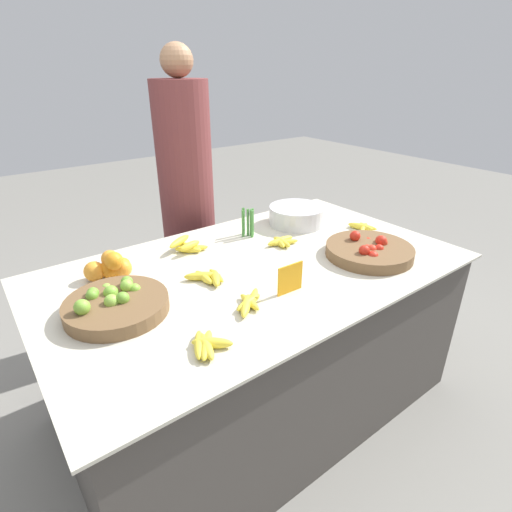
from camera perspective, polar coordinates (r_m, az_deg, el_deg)
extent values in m
plane|color=gray|center=(2.19, 0.00, -19.50)|extent=(12.00, 12.00, 0.00)
cube|color=#4C4742|center=(1.95, 0.00, -11.68)|extent=(1.74, 1.03, 0.75)
cube|color=beige|center=(1.74, 0.00, -1.66)|extent=(1.81, 1.08, 0.01)
cylinder|color=brown|center=(1.50, -19.27, -6.75)|extent=(0.36, 0.36, 0.05)
sphere|color=#89BC42|center=(1.51, -19.32, -6.45)|extent=(0.05, 0.05, 0.05)
sphere|color=#6BA333|center=(1.55, -22.27, -4.93)|extent=(0.04, 0.04, 0.04)
sphere|color=#6BA333|center=(1.53, -22.40, -5.26)|extent=(0.04, 0.04, 0.04)
sphere|color=#89BC42|center=(1.47, -19.92, -6.16)|extent=(0.05, 0.05, 0.05)
sphere|color=#89BC42|center=(1.54, -17.99, -4.06)|extent=(0.05, 0.05, 0.05)
sphere|color=#6BA333|center=(1.47, -18.51, -5.74)|extent=(0.05, 0.05, 0.05)
sphere|color=#6BA333|center=(1.56, -17.97, -3.54)|extent=(0.04, 0.04, 0.04)
sphere|color=#7AB238|center=(1.53, -20.01, -4.95)|extent=(0.05, 0.05, 0.05)
sphere|color=#7AB238|center=(1.54, -16.91, -4.55)|extent=(0.04, 0.04, 0.04)
sphere|color=#7AB238|center=(1.45, -23.61, -6.71)|extent=(0.05, 0.05, 0.05)
sphere|color=#89BC42|center=(1.60, -20.53, -4.44)|extent=(0.04, 0.04, 0.04)
cylinder|color=brown|center=(1.89, 15.85, 0.69)|extent=(0.39, 0.39, 0.05)
sphere|color=red|center=(1.98, 17.27, 2.03)|extent=(0.04, 0.04, 0.04)
sphere|color=red|center=(1.87, 17.15, 0.98)|extent=(0.04, 0.04, 0.04)
sphere|color=red|center=(1.92, 17.47, 2.08)|extent=(0.05, 0.05, 0.05)
sphere|color=red|center=(1.94, 17.37, 2.11)|extent=(0.05, 0.05, 0.05)
sphere|color=red|center=(1.98, 15.70, 1.96)|extent=(0.04, 0.04, 0.04)
sphere|color=red|center=(1.90, 15.63, 0.89)|extent=(0.05, 0.05, 0.05)
sphere|color=red|center=(1.88, 14.41, 0.80)|extent=(0.04, 0.04, 0.04)
sphere|color=red|center=(1.93, 13.97, 2.80)|extent=(0.05, 0.05, 0.05)
sphere|color=red|center=(1.98, 16.95, 1.68)|extent=(0.04, 0.04, 0.04)
sphere|color=red|center=(1.81, 15.34, -0.21)|extent=(0.04, 0.04, 0.04)
sphere|color=red|center=(1.86, 16.23, 0.89)|extent=(0.04, 0.04, 0.04)
sphere|color=red|center=(1.81, 16.33, -0.09)|extent=(0.05, 0.05, 0.05)
sphere|color=red|center=(1.92, 17.72, 1.85)|extent=(0.04, 0.04, 0.04)
sphere|color=red|center=(1.80, 15.21, 0.77)|extent=(0.05, 0.05, 0.05)
sphere|color=orange|center=(1.74, -22.11, -2.04)|extent=(0.08, 0.08, 0.08)
sphere|color=orange|center=(1.73, -18.50, -1.65)|extent=(0.07, 0.07, 0.07)
sphere|color=orange|center=(1.77, -18.51, -1.26)|extent=(0.07, 0.07, 0.07)
sphere|color=orange|center=(1.75, -20.12, -1.62)|extent=(0.07, 0.07, 0.07)
sphere|color=orange|center=(1.74, -19.25, -1.48)|extent=(0.08, 0.08, 0.08)
sphere|color=orange|center=(1.74, -20.11, -1.70)|extent=(0.08, 0.08, 0.08)
sphere|color=orange|center=(1.72, -20.14, -0.34)|extent=(0.07, 0.07, 0.07)
sphere|color=orange|center=(1.68, -19.63, -0.68)|extent=(0.07, 0.07, 0.07)
cylinder|color=silver|center=(2.21, 5.82, 5.80)|extent=(0.30, 0.30, 0.10)
cube|color=orange|center=(1.52, 4.90, -3.23)|extent=(0.12, 0.01, 0.12)
cylinder|color=#4C8E42|center=(2.03, -0.75, 4.80)|extent=(0.01, 0.01, 0.14)
cylinder|color=#4C8E42|center=(2.04, -0.47, 4.91)|extent=(0.01, 0.01, 0.14)
cylinder|color=#428438|center=(2.01, -0.62, 4.56)|extent=(0.01, 0.01, 0.14)
cylinder|color=#428438|center=(2.05, -1.84, 4.95)|extent=(0.01, 0.01, 0.14)
cylinder|color=#4C8E42|center=(2.02, -0.52, 4.65)|extent=(0.01, 0.01, 0.14)
cylinder|color=#4C8E42|center=(2.03, -1.17, 4.84)|extent=(0.01, 0.01, 0.14)
cylinder|color=#428438|center=(2.02, -1.88, 4.66)|extent=(0.01, 0.01, 0.14)
cylinder|color=#428438|center=(2.05, -1.77, 5.00)|extent=(0.01, 0.01, 0.14)
ellipsoid|color=yellow|center=(1.89, -8.82, 1.04)|extent=(0.14, 0.07, 0.03)
ellipsoid|color=yellow|center=(1.89, -9.68, 0.91)|extent=(0.11, 0.11, 0.03)
ellipsoid|color=yellow|center=(1.91, -9.50, 1.32)|extent=(0.08, 0.13, 0.03)
ellipsoid|color=yellow|center=(1.91, -10.88, 2.06)|extent=(0.15, 0.11, 0.03)
ellipsoid|color=yellow|center=(1.87, -9.41, 1.51)|extent=(0.12, 0.06, 0.03)
ellipsoid|color=yellow|center=(1.63, -7.48, -3.04)|extent=(0.03, 0.13, 0.03)
ellipsoid|color=yellow|center=(1.64, -5.70, -2.80)|extent=(0.04, 0.12, 0.03)
ellipsoid|color=yellow|center=(1.62, -5.80, -3.15)|extent=(0.09, 0.13, 0.04)
ellipsoid|color=yellow|center=(1.64, -7.67, -2.85)|extent=(0.15, 0.11, 0.04)
ellipsoid|color=yellow|center=(1.46, -1.06, -6.63)|extent=(0.14, 0.07, 0.03)
ellipsoid|color=yellow|center=(1.44, -1.43, -7.08)|extent=(0.12, 0.13, 0.03)
ellipsoid|color=yellow|center=(1.49, -0.34, -5.92)|extent=(0.11, 0.11, 0.03)
ellipsoid|color=yellow|center=(1.46, -0.92, -6.60)|extent=(0.04, 0.12, 0.03)
ellipsoid|color=yellow|center=(2.21, 15.05, 4.11)|extent=(0.07, 0.15, 0.03)
ellipsoid|color=yellow|center=(2.20, 14.70, 4.06)|extent=(0.07, 0.14, 0.03)
ellipsoid|color=yellow|center=(2.20, 15.16, 3.94)|extent=(0.12, 0.08, 0.03)
ellipsoid|color=yellow|center=(2.21, 15.27, 4.05)|extent=(0.07, 0.11, 0.03)
ellipsoid|color=yellow|center=(1.94, 3.68, 2.02)|extent=(0.04, 0.13, 0.03)
ellipsoid|color=yellow|center=(1.96, 3.48, 2.19)|extent=(0.16, 0.04, 0.03)
ellipsoid|color=yellow|center=(1.95, 4.10, 1.95)|extent=(0.14, 0.07, 0.03)
ellipsoid|color=yellow|center=(1.94, 3.42, 1.95)|extent=(0.07, 0.12, 0.03)
ellipsoid|color=yellow|center=(1.27, -8.15, -12.42)|extent=(0.10, 0.14, 0.03)
ellipsoid|color=yellow|center=(1.26, -7.14, -12.65)|extent=(0.07, 0.14, 0.03)
ellipsoid|color=yellow|center=(1.27, -6.27, -12.24)|extent=(0.12, 0.11, 0.03)
ellipsoid|color=yellow|center=(1.26, -7.07, -12.49)|extent=(0.11, 0.14, 0.03)
cylinder|color=brown|center=(2.45, -9.63, 6.00)|extent=(0.31, 0.31, 1.49)
sphere|color=#A87A56|center=(2.32, -11.28, 25.76)|extent=(0.17, 0.17, 0.17)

